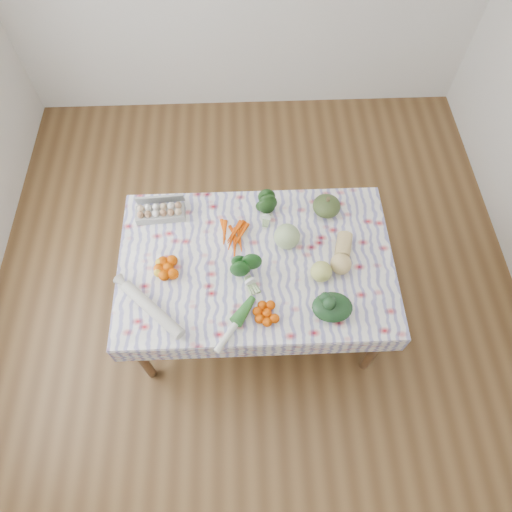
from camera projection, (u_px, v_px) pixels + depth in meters
ground at (256, 311)px, 3.40m from camera, size 4.50×4.50×0.00m
dining_table at (256, 267)px, 2.82m from camera, size 1.60×1.00×0.75m
tablecloth at (256, 261)px, 2.75m from camera, size 1.66×1.06×0.01m
egg_carton at (160, 213)px, 2.87m from camera, size 0.31×0.14×0.08m
carrot_bunch at (234, 240)px, 2.79m from camera, size 0.26×0.25×0.04m
kale_bunch at (268, 209)px, 2.86m from camera, size 0.18×0.17×0.13m
kabocha_squash at (327, 206)px, 2.88m from camera, size 0.18×0.18×0.12m
cabbage at (287, 237)px, 2.74m from camera, size 0.21×0.21×0.16m
butternut_squash at (343, 253)px, 2.70m from camera, size 0.19×0.29×0.12m
orange_cluster at (168, 268)px, 2.68m from camera, size 0.23×0.23×0.07m
broccoli at (247, 272)px, 2.64m from camera, size 0.22×0.22×0.13m
mandarin_cluster at (267, 313)px, 2.55m from camera, size 0.22×0.22×0.06m
grapefruit at (321, 272)px, 2.64m from camera, size 0.13×0.13×0.13m
spinach_bag at (332, 307)px, 2.54m from camera, size 0.27×0.24×0.10m
daikon at (152, 309)px, 2.55m from camera, size 0.40×0.38×0.07m
leek at (235, 325)px, 2.52m from camera, size 0.24×0.32×0.04m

